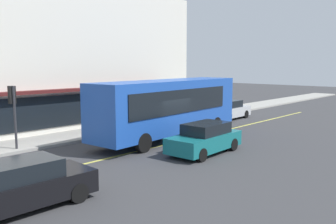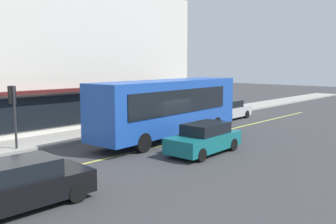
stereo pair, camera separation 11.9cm
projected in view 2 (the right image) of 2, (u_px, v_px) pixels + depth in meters
ground at (172, 143)px, 20.44m from camera, size 120.00×120.00×0.00m
sidewalk at (111, 130)px, 24.13m from camera, size 80.00×3.06×0.15m
lane_centre_stripe at (172, 143)px, 20.44m from camera, size 36.00×0.16×0.01m
storefront_building at (34, 57)px, 25.68m from camera, size 24.05×8.99×9.84m
bus at (169, 106)px, 21.46m from camera, size 11.28×3.28×3.50m
traffic_light at (13, 102)px, 18.26m from camera, size 0.30×0.52×3.20m
car_silver at (228, 110)px, 29.29m from camera, size 4.34×1.94×1.52m
car_teal at (204, 139)px, 18.03m from camera, size 4.37×2.01×1.52m
car_black at (21, 185)px, 11.09m from camera, size 4.35×1.95×1.52m
pedestrian_near_storefront at (203, 102)px, 30.51m from camera, size 0.34×0.34×1.87m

